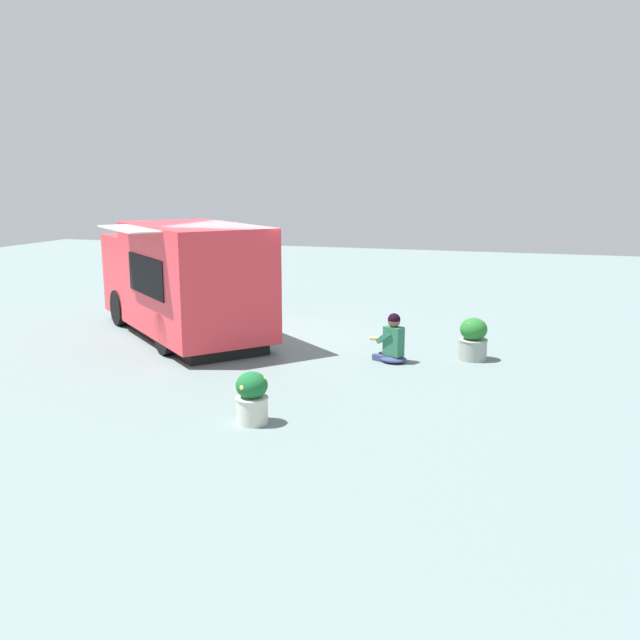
# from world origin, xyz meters

# --- Properties ---
(ground_plane) EXTENTS (40.00, 40.00, 0.00)m
(ground_plane) POSITION_xyz_m (0.00, 0.00, 0.00)
(ground_plane) COLOR slate
(food_truck) EXTENTS (5.08, 5.43, 2.44)m
(food_truck) POSITION_xyz_m (-0.06, 1.46, 1.18)
(food_truck) COLOR #E5353F
(food_truck) RESTS_ON ground_plane
(person_customer) EXTENTS (0.62, 0.80, 0.93)m
(person_customer) POSITION_xyz_m (-0.87, -3.31, 0.38)
(person_customer) COLOR navy
(person_customer) RESTS_ON ground_plane
(planter_flowering_near) EXTENTS (0.46, 0.46, 0.74)m
(planter_flowering_near) POSITION_xyz_m (-4.68, -2.11, 0.37)
(planter_flowering_near) COLOR beige
(planter_flowering_near) RESTS_ON ground_plane
(planter_flowering_far) EXTENTS (0.55, 0.55, 0.80)m
(planter_flowering_far) POSITION_xyz_m (-0.25, -4.73, 0.40)
(planter_flowering_far) COLOR #949D90
(planter_flowering_far) RESTS_ON ground_plane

